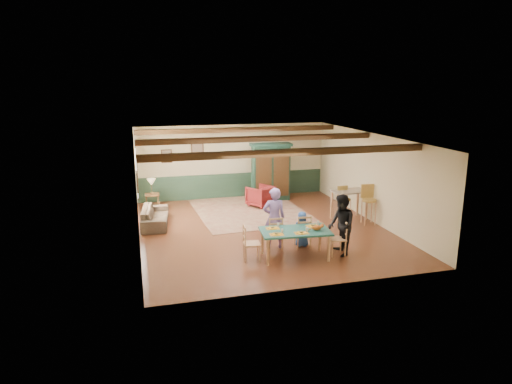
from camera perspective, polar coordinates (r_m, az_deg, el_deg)
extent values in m
plane|color=#502516|center=(13.42, 0.82, -4.66)|extent=(8.00, 8.00, 0.00)
cube|color=beige|center=(16.87, -2.91, 3.85)|extent=(7.00, 0.02, 2.70)
cube|color=beige|center=(12.58, -14.68, 0.03)|extent=(0.02, 8.00, 2.70)
cube|color=beige|center=(14.40, 14.36, 1.74)|extent=(0.02, 8.00, 2.70)
cube|color=silver|center=(12.83, 0.86, 6.86)|extent=(7.00, 8.00, 0.02)
cube|color=#1D3627|center=(17.02, -2.86, 0.85)|extent=(6.95, 0.03, 0.90)
cube|color=black|center=(10.67, 4.27, 4.96)|extent=(6.95, 0.16, 0.16)
cube|color=black|center=(13.22, 0.38, 6.67)|extent=(6.95, 0.16, 0.16)
cube|color=black|center=(15.73, -2.18, 7.78)|extent=(6.95, 0.16, 0.16)
imported|color=#7C61A6|center=(11.72, 2.27, -3.29)|extent=(0.62, 0.44, 1.61)
imported|color=black|center=(11.45, 10.60, -4.11)|extent=(0.65, 0.80, 1.54)
imported|color=#264C9A|center=(11.99, 5.76, -4.64)|extent=(0.48, 0.34, 0.94)
cube|color=tan|center=(15.25, -0.78, -2.38)|extent=(3.66, 4.27, 0.01)
cube|color=black|center=(16.51, 1.85, 2.54)|extent=(1.49, 0.65, 2.07)
imported|color=#511015|center=(15.77, 0.57, -0.51)|extent=(1.07, 1.08, 0.72)
imported|color=#3E3226|center=(14.06, -12.49, -2.97)|extent=(0.93, 1.94, 0.54)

